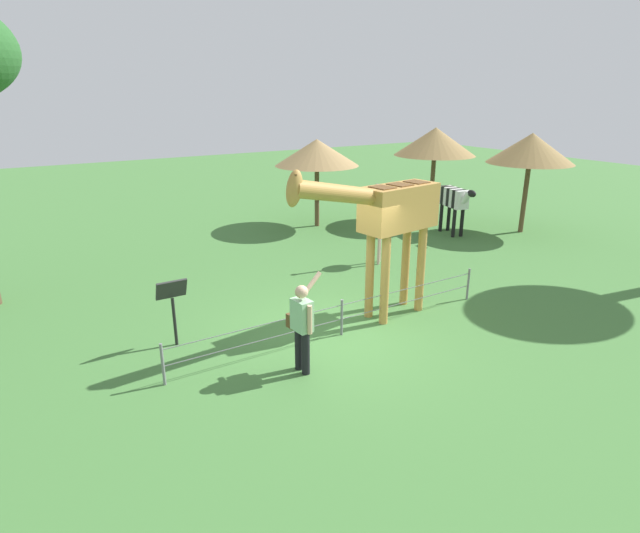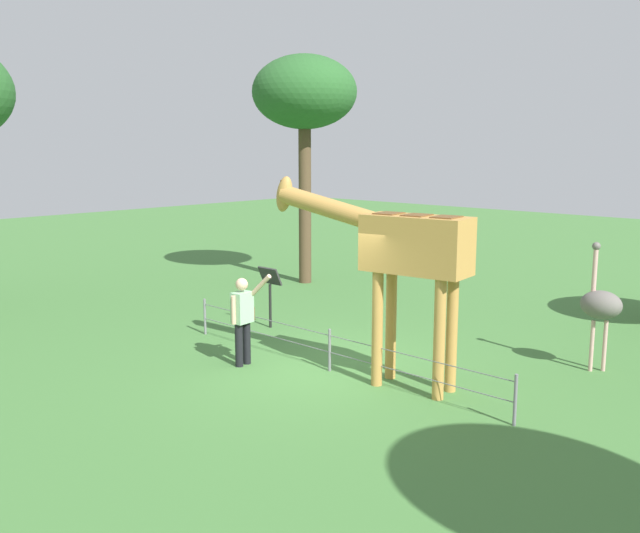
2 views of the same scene
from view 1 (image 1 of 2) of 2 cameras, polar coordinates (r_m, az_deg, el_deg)
ground_plane at (r=10.37m, az=2.02°, el=-7.31°), size 60.00×60.00×0.00m
giraffe at (r=10.43m, az=7.63°, el=5.65°), size 3.71×0.96×3.37m
visitor at (r=8.64m, az=-2.03°, el=-6.31°), size 0.66×0.58×1.68m
zebra at (r=17.65m, az=14.68°, el=7.15°), size 0.71×1.82×1.66m
ostrich at (r=14.19m, az=6.69°, el=4.91°), size 0.70×0.56×2.25m
shade_hut_near at (r=18.00m, az=-0.36°, el=12.53°), size 2.90×2.90×3.03m
shade_hut_far at (r=18.48m, az=22.40°, el=12.01°), size 2.78×2.78×3.30m
shade_hut_aside at (r=19.01m, az=12.67°, el=13.36°), size 2.85×2.85×3.38m
info_sign at (r=9.88m, az=-16.09°, el=-3.43°), size 0.56×0.21×1.32m
wire_fence at (r=10.10m, az=2.43°, el=-5.51°), size 7.05×0.05×0.75m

